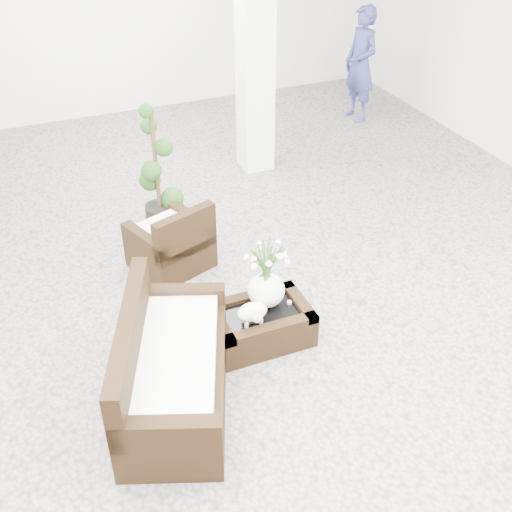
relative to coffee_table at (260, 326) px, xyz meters
name	(u,v)px	position (x,y,z in m)	size (l,w,h in m)	color
ground	(252,302)	(0.14, 0.54, -0.16)	(11.00, 11.00, 0.00)	gray
column	(255,39)	(1.34, 3.34, 1.59)	(0.40, 0.40, 3.50)	white
coffee_table	(260,326)	(0.00, 0.00, 0.00)	(0.90, 0.60, 0.31)	black
sheep_figurine	(252,314)	(-0.12, -0.10, 0.26)	(0.28, 0.23, 0.21)	white
planter_narcissus	(266,268)	(0.10, 0.10, 0.56)	(0.44, 0.44, 0.80)	white
tealight	(289,302)	(0.30, 0.02, 0.17)	(0.04, 0.04, 0.03)	white
armchair	(169,235)	(-0.42, 1.47, 0.23)	(0.73, 0.70, 0.77)	black
loveseat	(174,360)	(-0.93, -0.43, 0.28)	(1.65, 0.79, 0.88)	black
topiary	(156,167)	(-0.29, 2.37, 0.59)	(0.40, 0.40, 1.48)	#1C3D13
shopper	(361,64)	(3.52, 4.31, 0.72)	(0.64, 0.42, 1.75)	navy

